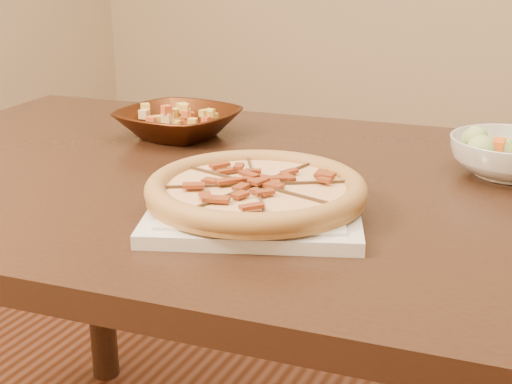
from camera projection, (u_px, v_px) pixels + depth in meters
dining_table at (243, 236)px, 1.17m from camera, size 1.43×0.99×0.75m
plate at (256, 205)px, 0.97m from camera, size 0.36×0.36×0.02m
pizza at (256, 189)px, 0.96m from camera, size 0.30×0.30×0.03m
bronze_bowl at (179, 123)px, 1.35m from camera, size 0.24×0.24×0.05m
mixed_dish at (177, 102)px, 1.34m from camera, size 0.11×0.11×0.03m
salad_bowl at (511, 157)px, 1.13m from camera, size 0.25×0.25×0.06m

